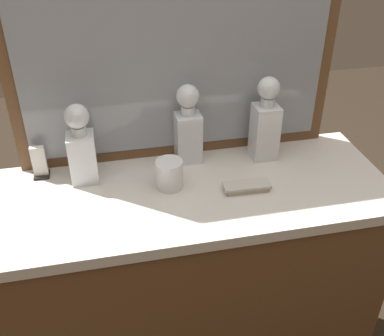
# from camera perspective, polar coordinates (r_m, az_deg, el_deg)

# --- Properties ---
(dresser) EXTENTS (1.28, 0.50, 0.89)m
(dresser) POSITION_cam_1_polar(r_m,az_deg,el_deg) (1.76, 0.00, -14.57)
(dresser) COLOR brown
(dresser) RESTS_ON ground_plane
(dresser_mirror) EXTENTS (1.07, 0.03, 0.79)m
(dresser_mirror) POSITION_cam_1_polar(r_m,az_deg,el_deg) (1.49, -1.96, 15.07)
(dresser_mirror) COLOR brown
(dresser_mirror) RESTS_ON dresser
(crystal_decanter_far_left) EXTENTS (0.09, 0.09, 0.28)m
(crystal_decanter_far_left) POSITION_cam_1_polar(r_m,az_deg,el_deg) (1.56, -0.51, 4.64)
(crystal_decanter_far_left) COLOR white
(crystal_decanter_far_left) RESTS_ON dresser
(crystal_decanter_far_right) EXTENTS (0.09, 0.09, 0.27)m
(crystal_decanter_far_right) POSITION_cam_1_polar(r_m,az_deg,el_deg) (1.49, -13.48, 2.06)
(crystal_decanter_far_right) COLOR white
(crystal_decanter_far_right) RESTS_ON dresser
(crystal_decanter_center) EXTENTS (0.08, 0.08, 0.30)m
(crystal_decanter_center) POSITION_cam_1_polar(r_m,az_deg,el_deg) (1.59, 9.04, 5.14)
(crystal_decanter_center) COLOR white
(crystal_decanter_center) RESTS_ON dresser
(crystal_tumbler_front) EXTENTS (0.09, 0.09, 0.09)m
(crystal_tumbler_front) POSITION_cam_1_polar(r_m,az_deg,el_deg) (1.45, -2.82, -0.90)
(crystal_tumbler_front) COLOR white
(crystal_tumbler_front) RESTS_ON dresser
(silver_brush_far_right) EXTENTS (0.15, 0.06, 0.02)m
(silver_brush_far_right) POSITION_cam_1_polar(r_m,az_deg,el_deg) (1.46, 6.80, -2.31)
(silver_brush_far_right) COLOR #B7A88C
(silver_brush_far_right) RESTS_ON dresser
(napkin_holder) EXTENTS (0.05, 0.05, 0.11)m
(napkin_holder) POSITION_cam_1_polar(r_m,az_deg,el_deg) (1.58, -18.34, 0.47)
(napkin_holder) COLOR black
(napkin_holder) RESTS_ON dresser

